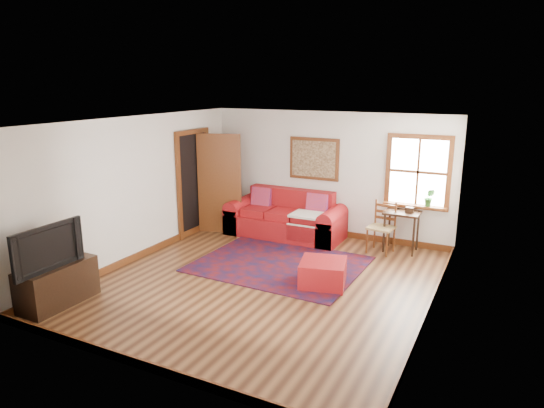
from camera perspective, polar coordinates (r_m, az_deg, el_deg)
The scene contains 13 objects.
ground at distance 7.73m, azimuth -0.83°, elevation -9.09°, with size 5.50×5.50×0.00m, color #3D1F10.
room_envelope at distance 7.25m, azimuth -0.82°, elevation 3.02°, with size 5.04×5.54×2.52m.
window at distance 9.29m, azimuth 16.91°, elevation 2.76°, with size 1.18×0.20×1.38m.
doorway at distance 9.97m, azimuth -7.37°, elevation 2.58°, with size 0.89×1.08×2.14m.
framed_artwork at distance 9.81m, azimuth 4.95°, elevation 5.31°, with size 1.05×0.07×0.85m.
persian_rug at distance 8.40m, azimuth 0.88°, elevation -7.07°, with size 2.73×2.19×0.02m, color #550C0D.
red_leather_sofa at distance 9.86m, azimuth 1.67°, elevation -2.00°, with size 2.36×0.97×0.92m.
red_ottoman at distance 7.58m, azimuth 6.01°, elevation -8.07°, with size 0.68×0.68×0.39m, color maroon.
side_table at distance 9.17m, azimuth 15.03°, elevation -1.64°, with size 0.63×0.47×0.75m.
ladder_back_chair at distance 9.10m, azimuth 12.86°, elevation -2.42°, with size 0.49×0.47×0.94m.
media_cabinet at distance 7.53m, azimuth -23.92°, elevation -8.61°, with size 0.49×1.08×0.59m, color black.
television at distance 7.21m, azimuth -25.35°, elevation -4.57°, with size 1.09×0.14×0.63m, color black.
candle_hurricane at distance 7.56m, azimuth -21.99°, elevation -5.22°, with size 0.12×0.12×0.18m.
Camera 1 is at (3.30, -6.29, 3.06)m, focal length 32.00 mm.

